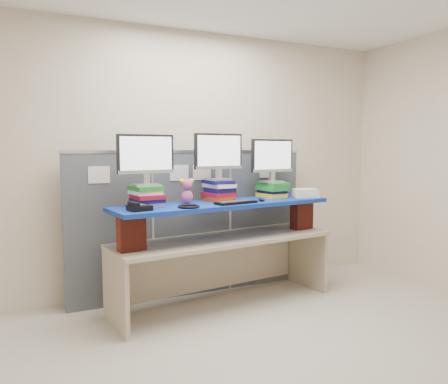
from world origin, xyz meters
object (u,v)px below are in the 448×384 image
desk (224,251)px  monitor_left (146,157)px  desk_phone (139,207)px  keyboard (236,202)px  monitor_center (219,154)px  blue_board (224,204)px  monitor_right (272,158)px

desk → monitor_left: 1.20m
desk_phone → keyboard: bearing=-8.0°
monitor_center → keyboard: 0.53m
desk → blue_board: 0.46m
monitor_left → keyboard: 0.94m
monitor_left → monitor_right: bearing=-0.0°
desk → monitor_right: (0.66, 0.20, 0.90)m
monitor_right → monitor_left: bearing=180.0°
monitor_center → monitor_left: bearing=180.0°
keyboard → desk_phone: size_ratio=2.11×
monitor_left → desk_phone: 0.50m
blue_board → desk_phone: size_ratio=10.78×
monitor_right → desk_phone: monitor_right is taller
monitor_left → monitor_center: bearing=-0.0°
blue_board → keyboard: size_ratio=5.11×
desk → monitor_left: (-0.76, 0.03, 0.93)m
monitor_left → monitor_right: size_ratio=1.00×
desk → monitor_right: bearing=9.8°
monitor_left → keyboard: size_ratio=1.22×
desk_phone → blue_board: bearing=1.7°
monitor_center → monitor_right: (0.67, 0.08, -0.05)m
monitor_center → desk_phone: bearing=-166.6°
desk → monitor_left: size_ratio=4.33×
keyboard → desk_phone: bearing=173.7°
monitor_right → desk_phone: bearing=-172.1°
keyboard → monitor_left: bearing=157.8°
monitor_center → blue_board: bearing=-95.2°
desk → keyboard: (0.05, -0.15, 0.50)m
monitor_right → monitor_center: bearing=-180.0°
blue_board → desk_phone: (-0.89, -0.21, 0.05)m
monitor_left → monitor_center: size_ratio=1.00×
blue_board → desk_phone: desk_phone is taller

